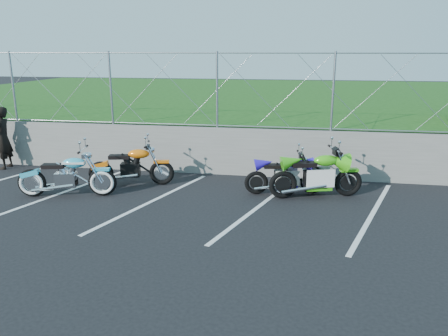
% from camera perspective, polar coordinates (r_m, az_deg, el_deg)
% --- Properties ---
extents(ground, '(90.00, 90.00, 0.00)m').
position_cam_1_polar(ground, '(9.24, -11.18, -6.21)').
color(ground, black).
rests_on(ground, ground).
extents(retaining_wall, '(30.00, 0.22, 1.30)m').
position_cam_1_polar(retaining_wall, '(12.23, -5.48, 2.46)').
color(retaining_wall, '#61615D').
rests_on(retaining_wall, ground).
extents(grass_field, '(30.00, 20.00, 1.30)m').
position_cam_1_polar(grass_field, '(21.90, 1.55, 8.11)').
color(grass_field, '#184512').
rests_on(grass_field, ground).
extents(chain_link_fence, '(28.00, 0.03, 2.00)m').
position_cam_1_polar(chain_link_fence, '(11.98, -5.68, 10.18)').
color(chain_link_fence, gray).
rests_on(chain_link_fence, retaining_wall).
extents(parking_lines, '(18.29, 4.31, 0.01)m').
position_cam_1_polar(parking_lines, '(9.80, -2.49, -4.65)').
color(parking_lines, silver).
rests_on(parking_lines, ground).
extents(cruiser_turquoise, '(2.26, 0.75, 1.14)m').
position_cam_1_polar(cruiser_turquoise, '(10.79, -19.69, -1.16)').
color(cruiser_turquoise, black).
rests_on(cruiser_turquoise, ground).
extents(naked_orange, '(2.13, 0.74, 1.07)m').
position_cam_1_polar(naked_orange, '(11.23, -11.88, 0.05)').
color(naked_orange, black).
rests_on(naked_orange, ground).
extents(sportbike_green, '(2.16, 0.87, 1.15)m').
position_cam_1_polar(sportbike_green, '(10.30, 12.11, -1.13)').
color(sportbike_green, black).
rests_on(sportbike_green, ground).
extents(sportbike_blue, '(1.88, 0.67, 0.98)m').
position_cam_1_polar(sportbike_blue, '(10.43, 8.06, -1.13)').
color(sportbike_blue, black).
rests_on(sportbike_blue, ground).
extents(person_standing, '(0.49, 0.69, 1.79)m').
position_cam_1_polar(person_standing, '(14.02, -26.94, 3.52)').
color(person_standing, black).
rests_on(person_standing, ground).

